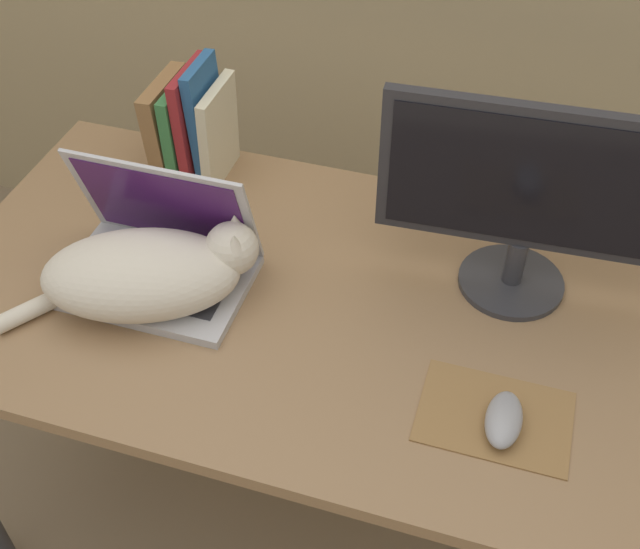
% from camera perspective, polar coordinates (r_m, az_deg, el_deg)
% --- Properties ---
extents(desk, '(1.31, 0.77, 0.75)m').
position_cam_1_polar(desk, '(1.51, -1.90, -3.31)').
color(desk, '#93704C').
rests_on(desk, ground_plane).
extents(laptop, '(0.34, 0.23, 0.24)m').
position_cam_1_polar(laptop, '(1.49, -11.42, 1.19)').
color(laptop, '#B7B7BC').
rests_on(laptop, desk).
extents(cat, '(0.42, 0.31, 0.15)m').
position_cam_1_polar(cat, '(1.42, -12.09, 0.14)').
color(cat, beige).
rests_on(cat, desk).
extents(external_monitor, '(0.51, 0.19, 0.38)m').
position_cam_1_polar(external_monitor, '(1.38, 14.76, 5.46)').
color(external_monitor, '#333338').
rests_on(external_monitor, desk).
extents(mousepad, '(0.24, 0.17, 0.00)m').
position_cam_1_polar(mousepad, '(1.31, 12.32, -9.83)').
color(mousepad, olive).
rests_on(mousepad, desk).
extents(computer_mouse, '(0.06, 0.11, 0.04)m').
position_cam_1_polar(computer_mouse, '(1.28, 12.93, -10.02)').
color(computer_mouse, '#99999E').
rests_on(computer_mouse, mousepad).
extents(book_row, '(0.15, 0.17, 0.26)m').
position_cam_1_polar(book_row, '(1.69, -9.11, 10.36)').
color(book_row, olive).
rests_on(book_row, desk).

